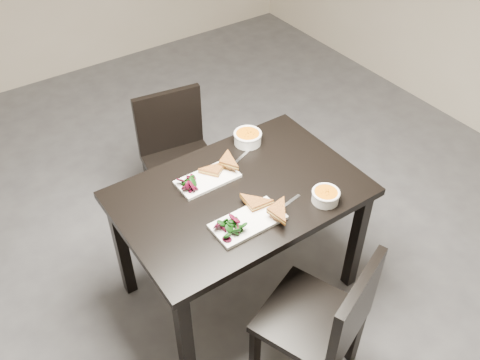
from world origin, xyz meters
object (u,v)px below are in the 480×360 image
Objects in this scene: plate_near at (248,222)px; plate_far at (208,179)px; soup_bowl_near at (326,195)px; soup_bowl_far at (248,137)px; chair_far at (177,152)px; table at (240,205)px; chair_near at (327,320)px.

plate_near is 0.36m from plate_far.
soup_bowl_near is 0.59m from plate_far.
chair_far is at bearing 114.56° from soup_bowl_far.
plate_near is 2.50× the size of soup_bowl_near.
plate_near is 0.61m from soup_bowl_far.
soup_bowl_far is at bearing 49.27° from table.
soup_bowl_near is 0.88× the size of soup_bowl_far.
table is at bearing -130.73° from soup_bowl_far.
table is 1.41× the size of chair_far.
soup_bowl_near is at bearing -85.99° from soup_bowl_far.
chair_far is at bearing 86.43° from table.
chair_near reaches higher than soup_bowl_near.
chair_near is 2.71× the size of plate_far.
chair_near is 0.56m from plate_near.
plate_far reaches higher than table.
plate_near reaches higher than plate_far.
chair_far is 2.71× the size of plate_far.
chair_near is at bearing -78.90° from plate_near.
soup_bowl_near is at bearing 31.25° from chair_near.
chair_near is at bearing -104.72° from soup_bowl_far.
chair_far is 2.50× the size of plate_near.
plate_near is (-0.14, -0.95, 0.27)m from chair_far.
chair_near is 5.49× the size of soup_bowl_far.
soup_bowl_far is (0.35, 0.14, 0.03)m from plate_far.
plate_far is (-0.09, 0.16, 0.11)m from table.
table is 0.41m from soup_bowl_far.
soup_bowl_far is at bearing -56.62° from chair_far.
table is 8.83× the size of soup_bowl_near.
chair_far is 1.11m from soup_bowl_near.
table is 0.25m from plate_near.
chair_far is at bearing 103.45° from soup_bowl_near.
chair_far is 5.49× the size of soup_bowl_far.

